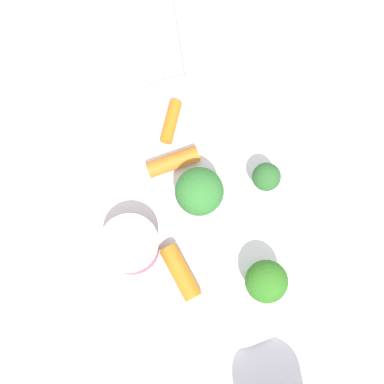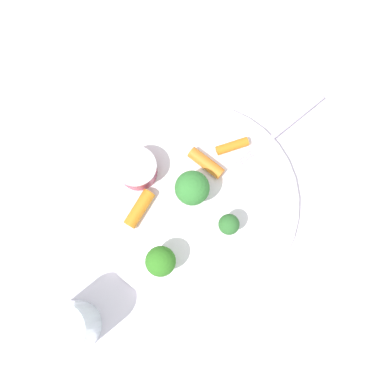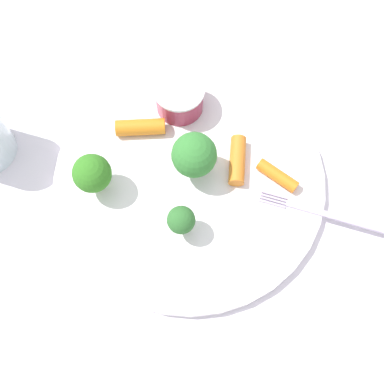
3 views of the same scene
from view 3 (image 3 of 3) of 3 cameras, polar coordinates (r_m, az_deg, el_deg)
ground_plane at (r=0.51m, az=-0.34°, el=1.36°), size 2.40×2.40×0.00m
plate at (r=0.51m, az=-0.34°, el=1.63°), size 0.29×0.29×0.01m
sauce_cup at (r=0.53m, az=-1.55°, el=11.57°), size 0.06×0.06×0.03m
broccoli_floret_0 at (r=0.47m, az=0.38°, el=4.52°), size 0.05×0.05×0.06m
broccoli_floret_1 at (r=0.48m, az=-12.25°, el=2.21°), size 0.04×0.04×0.05m
broccoli_floret_2 at (r=0.45m, az=-1.35°, el=-3.55°), size 0.03×0.03×0.04m
carrot_stick_0 at (r=0.50m, az=10.53°, el=2.02°), size 0.02×0.05×0.01m
carrot_stick_1 at (r=0.50m, az=5.64°, el=3.92°), size 0.06×0.04×0.02m
carrot_stick_2 at (r=0.52m, az=-6.39°, el=7.97°), size 0.05×0.05×0.02m
fork at (r=0.50m, az=17.32°, el=-2.95°), size 0.06×0.16×0.00m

